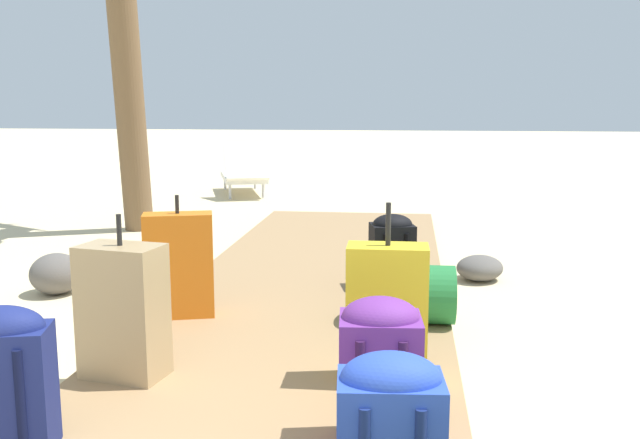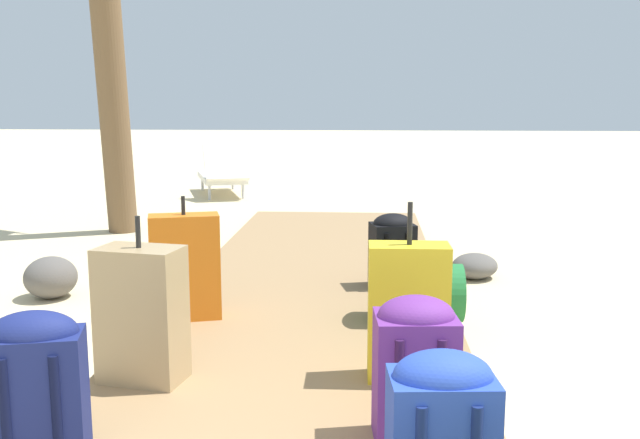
{
  "view_description": "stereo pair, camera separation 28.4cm",
  "coord_description": "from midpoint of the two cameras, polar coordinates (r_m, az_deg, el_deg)",
  "views": [
    {
      "loc": [
        0.67,
        -0.92,
        1.39
      ],
      "look_at": [
        0.04,
        4.05,
        0.55
      ],
      "focal_mm": 39.54,
      "sensor_mm": 36.0,
      "label": 1
    },
    {
      "loc": [
        0.39,
        -0.94,
        1.39
      ],
      "look_at": [
        0.04,
        4.05,
        0.55
      ],
      "focal_mm": 39.54,
      "sensor_mm": 36.0,
      "label": 2
    }
  ],
  "objects": [
    {
      "name": "boardwalk",
      "position": [
        4.83,
        0.66,
        -6.7
      ],
      "size": [
        1.88,
        7.36,
        0.08
      ],
      "primitive_type": "cube",
      "color": "#9E7A51",
      "rests_on": "ground"
    },
    {
      "name": "backpack_navy",
      "position": [
        2.87,
        -21.6,
        -11.79
      ],
      "size": [
        0.38,
        0.29,
        0.57
      ],
      "color": "navy",
      "rests_on": "boardwalk"
    },
    {
      "name": "suitcase_yellow",
      "position": [
        3.37,
        7.86,
        -7.55
      ],
      "size": [
        0.38,
        0.21,
        0.85
      ],
      "color": "gold",
      "rests_on": "boardwalk"
    },
    {
      "name": "backpack_purple",
      "position": [
        2.78,
        7.85,
        -11.8
      ],
      "size": [
        0.33,
        0.29,
        0.58
      ],
      "color": "#6B2D84",
      "rests_on": "boardwalk"
    },
    {
      "name": "backpack_blue",
      "position": [
        2.35,
        9.29,
        -16.57
      ],
      "size": [
        0.35,
        0.28,
        0.54
      ],
      "color": "#2847B7",
      "rests_on": "boardwalk"
    },
    {
      "name": "suitcase_orange",
      "position": [
        4.38,
        -9.52,
        -3.66
      ],
      "size": [
        0.45,
        0.3,
        0.75
      ],
      "color": "orange",
      "rests_on": "boardwalk"
    },
    {
      "name": "backpack_black",
      "position": [
        5.04,
        7.46,
        -2.38
      ],
      "size": [
        0.35,
        0.31,
        0.53
      ],
      "color": "black",
      "rests_on": "boardwalk"
    },
    {
      "name": "ground_plane",
      "position": [
        4.15,
        -0.51,
        -10.05
      ],
      "size": [
        60.0,
        60.0,
        0.0
      ],
      "primitive_type": "plane",
      "color": "beige"
    },
    {
      "name": "lounge_chair",
      "position": [
        10.58,
        -5.41,
        3.75
      ],
      "size": [
        1.05,
        1.65,
        0.79
      ],
      "color": "white",
      "rests_on": "ground"
    },
    {
      "name": "rock_right_far",
      "position": [
        5.71,
        14.2,
        -3.83
      ],
      "size": [
        0.5,
        0.52,
        0.2
      ],
      "primitive_type": "ellipsoid",
      "rotation": [
        0.0,
        0.0,
        2.62
      ],
      "color": "#5B5651",
      "rests_on": "ground"
    },
    {
      "name": "suitcase_tan",
      "position": [
        3.48,
        -13.4,
        -7.26
      ],
      "size": [
        0.42,
        0.3,
        0.79
      ],
      "color": "tan",
      "rests_on": "boardwalk"
    },
    {
      "name": "duffel_bag_green",
      "position": [
        4.28,
        8.98,
        -5.95
      ],
      "size": [
        0.57,
        0.36,
        0.46
      ],
      "color": "#237538",
      "rests_on": "boardwalk"
    },
    {
      "name": "rock_left_mid",
      "position": [
        5.45,
        -19.21,
        -4.17
      ],
      "size": [
        0.38,
        0.39,
        0.3
      ],
      "primitive_type": "ellipsoid",
      "rotation": [
        0.0,
        0.0,
        1.59
      ],
      "color": "#5B5651",
      "rests_on": "ground"
    }
  ]
}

